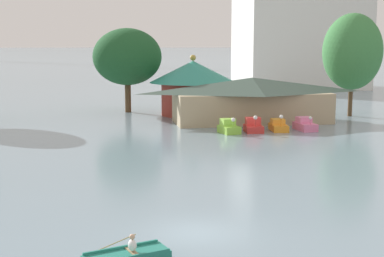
{
  "coord_description": "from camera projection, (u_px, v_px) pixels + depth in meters",
  "views": [
    {
      "loc": [
        -4.32,
        -23.62,
        8.49
      ],
      "look_at": [
        2.7,
        16.46,
        2.19
      ],
      "focal_mm": 51.95,
      "sensor_mm": 36.0,
      "label": 1
    }
  ],
  "objects": [
    {
      "name": "pedal_boat_pink",
      "position": [
        305.0,
        125.0,
        54.42
      ],
      "size": [
        1.68,
        2.88,
        1.51
      ],
      "rotation": [
        0.0,
        0.0,
        -1.51
      ],
      "color": "pink",
      "rests_on": "ground"
    },
    {
      "name": "pedal_boat_red",
      "position": [
        253.0,
        126.0,
        53.31
      ],
      "size": [
        1.85,
        2.46,
        1.72
      ],
      "rotation": [
        0.0,
        0.0,
        -1.67
      ],
      "color": "red",
      "rests_on": "ground"
    },
    {
      "name": "green_roof_pavilion",
      "position": [
        193.0,
        84.0,
        65.45
      ],
      "size": [
        10.27,
        10.27,
        7.09
      ],
      "color": "#993328",
      "rests_on": "ground"
    },
    {
      "name": "pedal_boat_orange",
      "position": [
        278.0,
        126.0,
        54.06
      ],
      "size": [
        1.75,
        2.88,
        1.71
      ],
      "rotation": [
        0.0,
        0.0,
        -1.67
      ],
      "color": "orange",
      "rests_on": "ground"
    },
    {
      "name": "boathouse",
      "position": [
        252.0,
        99.0,
        59.39
      ],
      "size": [
        17.76,
        6.93,
        4.82
      ],
      "color": "tan",
      "rests_on": "ground"
    },
    {
      "name": "background_building_block",
      "position": [
        300.0,
        22.0,
        103.44
      ],
      "size": [
        22.8,
        16.07,
        24.41
      ],
      "color": "silver",
      "rests_on": "ground"
    },
    {
      "name": "pedal_boat_lime",
      "position": [
        229.0,
        127.0,
        52.59
      ],
      "size": [
        1.95,
        2.49,
        1.59
      ],
      "rotation": [
        0.0,
        0.0,
        -1.36
      ],
      "color": "#8CCC3F",
      "rests_on": "ground"
    },
    {
      "name": "shoreline_tree_right",
      "position": [
        352.0,
        52.0,
        63.79
      ],
      "size": [
        6.81,
        6.81,
        11.86
      ],
      "color": "brown",
      "rests_on": "ground"
    },
    {
      "name": "shoreline_tree_mid",
      "position": [
        127.0,
        57.0,
        67.58
      ],
      "size": [
        8.39,
        8.39,
        10.26
      ],
      "color": "brown",
      "rests_on": "ground"
    },
    {
      "name": "ground_plane",
      "position": [
        196.0,
        233.0,
        25.03
      ],
      "size": [
        2000.0,
        2000.0,
        0.0
      ],
      "primitive_type": "plane",
      "color": "gray"
    }
  ]
}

